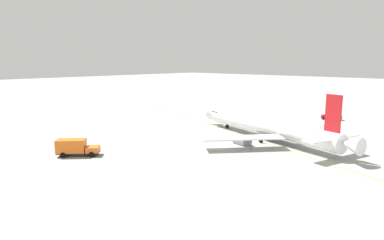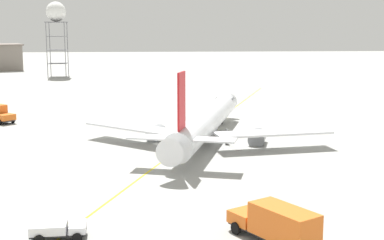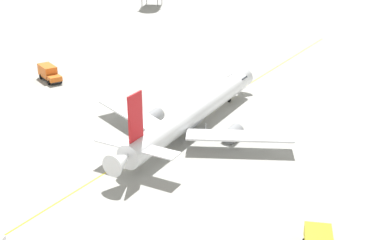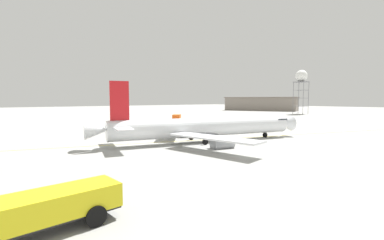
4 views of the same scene
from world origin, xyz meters
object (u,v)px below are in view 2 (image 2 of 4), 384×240
at_px(pushback_tug_truck, 57,229).
at_px(radar_tower, 56,15).
at_px(catering_truck_truck_extra, 277,224).
at_px(airliner_main, 206,123).

bearing_deg(pushback_tug_truck, radar_tower, 95.48).
xyz_separation_m(catering_truck_truck_extra, radar_tower, (-40.41, 149.29, 18.99)).
relative_size(catering_truck_truck_extra, radar_tower, 0.33).
distance_m(airliner_main, catering_truck_truck_extra, 38.67).
xyz_separation_m(pushback_tug_truck, radar_tower, (-23.48, 146.75, 19.85)).
distance_m(catering_truck_truck_extra, radar_tower, 155.83).
distance_m(pushback_tug_truck, catering_truck_truck_extra, 17.14).
relative_size(airliner_main, pushback_tug_truck, 9.78).
height_order(airliner_main, pushback_tug_truck, airliner_main).
distance_m(pushback_tug_truck, radar_tower, 149.93).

